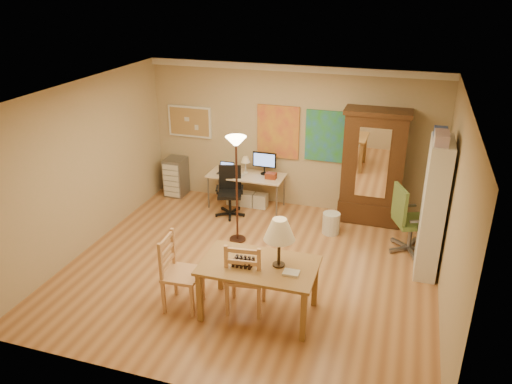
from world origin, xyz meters
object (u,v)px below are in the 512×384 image
(dining_table, at_px, (266,255))
(computer_desk, at_px, (248,187))
(office_chair_green, at_px, (408,234))
(armoire, at_px, (372,174))
(office_chair_black, at_px, (230,202))
(bookshelf, at_px, (433,208))

(dining_table, distance_m, computer_desk, 3.41)
(office_chair_green, bearing_deg, dining_table, -127.10)
(office_chair_green, bearing_deg, armoire, 126.90)
(computer_desk, bearing_deg, armoire, 2.14)
(dining_table, bearing_deg, office_chair_black, 119.16)
(office_chair_green, distance_m, armoire, 1.32)
(computer_desk, bearing_deg, office_chair_black, -114.04)
(dining_table, distance_m, office_chair_green, 2.91)
(armoire, xyz_separation_m, bookshelf, (0.99, -1.44, 0.12))
(office_chair_black, distance_m, office_chair_green, 3.23)
(dining_table, bearing_deg, bookshelf, 41.55)
(dining_table, xyz_separation_m, bookshelf, (2.01, 1.78, 0.14))
(office_chair_green, height_order, armoire, armoire)
(computer_desk, relative_size, armoire, 0.70)
(computer_desk, distance_m, armoire, 2.35)
(dining_table, xyz_separation_m, armoire, (1.01, 3.21, 0.01))
(dining_table, bearing_deg, armoire, 72.49)
(dining_table, height_order, bookshelf, bookshelf)
(computer_desk, height_order, office_chair_green, office_chair_green)
(computer_desk, xyz_separation_m, office_chair_green, (3.00, -0.85, -0.10))
(dining_table, xyz_separation_m, computer_desk, (-1.28, 3.13, -0.49))
(computer_desk, height_order, office_chair_black, computer_desk)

